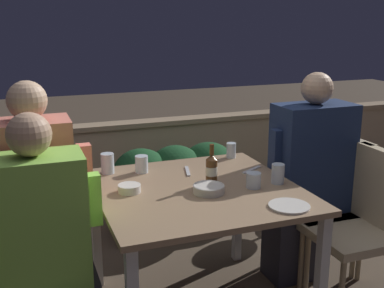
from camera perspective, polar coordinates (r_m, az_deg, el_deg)
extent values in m
cube|color=tan|center=(4.23, -7.71, -2.64)|extent=(9.00, 0.14, 0.71)
cube|color=#9E8466|center=(4.13, -7.89, 2.29)|extent=(9.00, 0.18, 0.04)
cube|color=#937556|center=(2.55, 0.62, -5.53)|extent=(1.05, 1.05, 0.03)
cube|color=silver|center=(2.54, 15.03, -15.46)|extent=(0.05, 0.05, 0.71)
cube|color=silver|center=(3.01, -11.29, -10.18)|extent=(0.05, 0.05, 0.71)
cube|color=silver|center=(3.27, 5.41, -7.86)|extent=(0.05, 0.05, 0.71)
cube|color=brown|center=(3.78, -1.88, -8.13)|extent=(0.98, 0.36, 0.28)
ellipsoid|color=#194723|center=(3.59, -6.01, -3.87)|extent=(0.44, 0.47, 0.42)
ellipsoid|color=#194723|center=(3.66, -1.92, -3.42)|extent=(0.44, 0.47, 0.42)
ellipsoid|color=#194723|center=(3.75, 1.99, -2.96)|extent=(0.44, 0.47, 0.42)
cube|color=#8CCC4C|center=(2.25, -17.91, -8.77)|extent=(0.43, 0.26, 0.60)
cube|color=#8CCC4C|center=(2.24, -11.65, -6.42)|extent=(0.07, 0.07, 0.24)
sphere|color=tan|center=(2.13, -18.76, 1.07)|extent=(0.19, 0.19, 0.19)
cube|color=tan|center=(2.67, -19.00, -12.75)|extent=(0.44, 0.44, 0.05)
cylinder|color=#9E8966|center=(2.95, -14.91, -14.52)|extent=(0.03, 0.03, 0.39)
cube|color=#282833|center=(2.77, -14.99, -16.02)|extent=(0.27, 0.23, 0.44)
cube|color=#E07A66|center=(2.52, -18.13, -5.05)|extent=(0.38, 0.26, 0.70)
cube|color=#E07A66|center=(2.51, -12.59, -2.71)|extent=(0.07, 0.07, 0.24)
sphere|color=tan|center=(2.41, -18.98, 4.90)|extent=(0.19, 0.19, 0.19)
cube|color=tan|center=(2.93, 18.36, -10.17)|extent=(0.44, 0.44, 0.05)
cube|color=tan|center=(2.96, 21.77, -5.01)|extent=(0.06, 0.44, 0.45)
cylinder|color=#9E8966|center=(3.06, 12.82, -13.27)|extent=(0.03, 0.03, 0.39)
cylinder|color=#9E8966|center=(3.26, 18.62, -11.78)|extent=(0.03, 0.03, 0.39)
cube|color=tan|center=(3.19, 14.72, -7.73)|extent=(0.44, 0.44, 0.05)
cube|color=tan|center=(3.22, 17.89, -3.04)|extent=(0.06, 0.44, 0.45)
cylinder|color=#9E8966|center=(3.04, 13.48, -13.44)|extent=(0.03, 0.03, 0.39)
cylinder|color=#9E8966|center=(3.26, 19.25, -11.92)|extent=(0.03, 0.03, 0.39)
cylinder|color=#9E8966|center=(3.33, 9.79, -10.62)|extent=(0.03, 0.03, 0.39)
cylinder|color=#9E8966|center=(3.53, 15.28, -9.46)|extent=(0.03, 0.03, 0.39)
cube|color=#282833|center=(3.18, 11.91, -11.49)|extent=(0.33, 0.23, 0.44)
cube|color=navy|center=(3.03, 14.08, -1.64)|extent=(0.48, 0.26, 0.67)
cube|color=navy|center=(2.88, 10.06, -0.63)|extent=(0.07, 0.07, 0.24)
sphere|color=tan|center=(2.94, 14.61, 6.41)|extent=(0.19, 0.19, 0.19)
cylinder|color=brown|center=(2.58, 2.33, -3.34)|extent=(0.06, 0.06, 0.14)
cylinder|color=beige|center=(2.58, 2.33, -3.19)|extent=(0.06, 0.06, 0.05)
cone|color=brown|center=(2.56, 2.35, -1.58)|extent=(0.06, 0.06, 0.03)
cylinder|color=brown|center=(2.54, 2.36, -0.67)|extent=(0.02, 0.02, 0.06)
cylinder|color=silver|center=(2.35, 11.44, -7.21)|extent=(0.20, 0.20, 0.01)
cylinder|color=silver|center=(2.50, -7.44, -5.25)|extent=(0.12, 0.12, 0.04)
torus|color=silver|center=(2.50, -7.45, -4.89)|extent=(0.12, 0.12, 0.01)
cylinder|color=beige|center=(2.47, 1.99, -5.36)|extent=(0.16, 0.16, 0.04)
torus|color=beige|center=(2.47, 1.99, -5.00)|extent=(0.16, 0.16, 0.01)
cylinder|color=silver|center=(2.80, -9.98, -2.28)|extent=(0.08, 0.08, 0.12)
cylinder|color=silver|center=(2.56, 7.31, -4.29)|extent=(0.08, 0.08, 0.08)
cylinder|color=silver|center=(2.79, -5.99, -2.39)|extent=(0.07, 0.07, 0.10)
cylinder|color=silver|center=(3.08, 4.66, -0.75)|extent=(0.06, 0.06, 0.10)
cylinder|color=silver|center=(2.64, 10.14, -3.49)|extent=(0.07, 0.07, 0.11)
cube|color=silver|center=(2.80, -0.53, -3.23)|extent=(0.06, 0.17, 0.01)
cube|color=silver|center=(2.85, 7.08, -3.04)|extent=(0.16, 0.10, 0.01)
cylinder|color=brown|center=(3.99, 12.12, -7.88)|extent=(0.23, 0.23, 0.19)
cylinder|color=#47331E|center=(3.93, 12.26, -5.46)|extent=(0.03, 0.03, 0.17)
ellipsoid|color=#194723|center=(3.86, 12.44, -2.46)|extent=(0.33, 0.33, 0.29)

